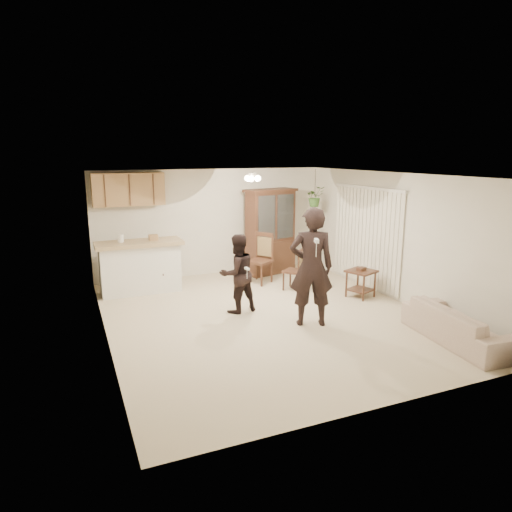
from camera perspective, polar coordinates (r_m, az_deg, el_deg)
name	(u,v)px	position (r m, az deg, el deg)	size (l,w,h in m)	color
floor	(268,316)	(8.26, 1.46, -7.53)	(6.50, 6.50, 0.00)	beige
ceiling	(268,175)	(7.75, 1.56, 10.07)	(5.50, 6.50, 0.02)	silver
wall_back	(212,222)	(10.91, -5.55, 4.21)	(5.50, 0.02, 2.50)	silver
wall_front	(390,304)	(5.23, 16.42, -5.80)	(5.50, 0.02, 2.50)	silver
wall_left	(102,263)	(7.25, -18.71, -0.79)	(0.02, 6.50, 2.50)	silver
wall_right	(395,237)	(9.37, 17.04, 2.28)	(0.02, 6.50, 2.50)	silver
breakfast_bar	(140,269)	(9.79, -14.25, -1.60)	(1.60, 0.55, 1.00)	white
bar_top	(139,243)	(9.67, -14.43, 1.56)	(1.75, 0.70, 0.08)	tan
upper_cabinets	(128,189)	(10.24, -15.65, 8.03)	(1.50, 0.34, 0.70)	#966841
vertical_blinds	(366,237)	(10.06, 13.55, 2.32)	(0.06, 2.30, 2.10)	white
ceiling_fixture	(252,177)	(8.94, -0.48, 9.79)	(0.36, 0.36, 0.20)	beige
hanging_plant	(315,197)	(10.98, 7.37, 7.38)	(0.43, 0.37, 0.48)	#365B24
plant_cord	(315,183)	(10.96, 7.42, 9.07)	(0.01, 0.01, 0.65)	black
sofa	(459,319)	(7.74, 24.08, -7.23)	(1.87, 0.73, 0.73)	beige
adult	(311,273)	(7.67, 6.91, -2.16)	(0.66, 0.43, 1.80)	black
child	(237,276)	(8.30, -2.35, -2.54)	(0.66, 0.51, 1.35)	black
china_hutch	(270,232)	(10.95, 1.81, 3.00)	(1.37, 0.77, 2.03)	#342112
side_table	(361,283)	(9.48, 12.95, -3.32)	(0.66, 0.66, 0.62)	#342112
chair_bar	(165,278)	(9.92, -11.26, -2.72)	(0.53, 0.53, 0.91)	#342112
chair_hutch_left	(259,269)	(10.22, 0.38, -1.66)	(0.69, 0.69, 1.12)	#342112
chair_hutch_right	(294,278)	(9.77, 4.77, -2.74)	(0.57, 0.57, 0.92)	#342112
controller_adult	(317,241)	(7.08, 7.58, 1.91)	(0.05, 0.17, 0.05)	white
controller_child	(247,269)	(7.96, -1.13, -1.59)	(0.04, 0.13, 0.04)	white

